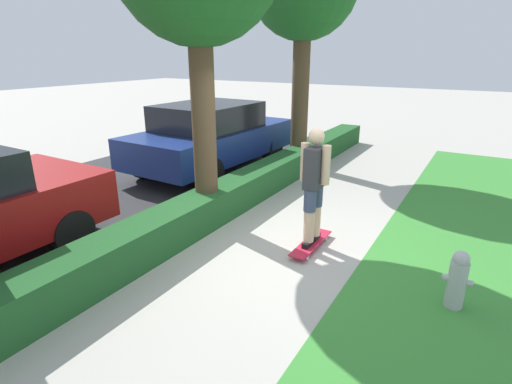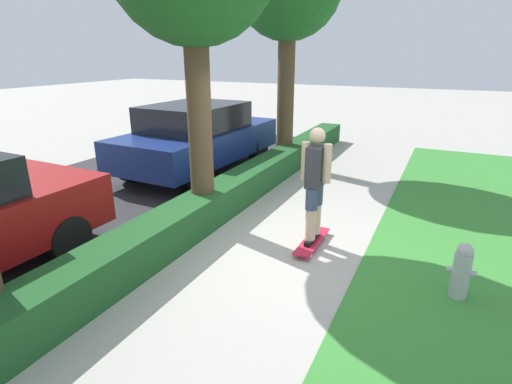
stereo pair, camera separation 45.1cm
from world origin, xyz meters
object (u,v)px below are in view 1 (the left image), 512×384
at_px(parked_car_middle, 211,136).
at_px(fire_hydrant, 457,280).
at_px(skater_person, 314,184).
at_px(skateboard, 311,243).

bearing_deg(parked_car_middle, fire_hydrant, -116.85).
distance_m(parked_car_middle, fire_hydrant, 6.41).
height_order(skater_person, parked_car_middle, skater_person).
bearing_deg(fire_hydrant, skateboard, 75.10).
bearing_deg(parked_car_middle, skater_person, -123.03).
bearing_deg(fire_hydrant, parked_car_middle, 61.15).
height_order(parked_car_middle, fire_hydrant, parked_car_middle).
distance_m(skater_person, fire_hydrant, 2.10).
bearing_deg(parked_car_middle, skateboard, -123.03).
xyz_separation_m(skater_person, parked_car_middle, (2.57, 3.67, -0.14)).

